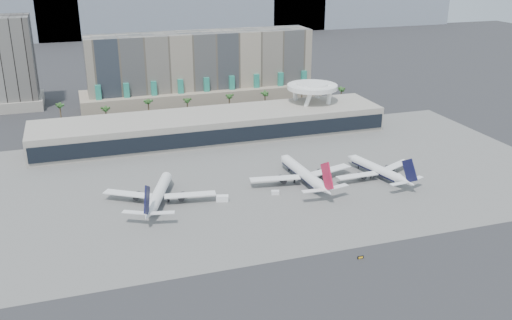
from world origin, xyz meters
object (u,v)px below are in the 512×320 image
object	(u,v)px
airliner_right	(378,170)
service_vehicle_b	(275,193)
airliner_left	(159,194)
taxiway_sign	(361,257)
service_vehicle_a	(222,198)
airliner_centre	(304,173)

from	to	relation	value
airliner_right	service_vehicle_b	bearing A→B (deg)	169.95
airliner_left	airliner_right	world-z (taller)	airliner_left
airliner_right	taxiway_sign	bearing A→B (deg)	-137.35
service_vehicle_a	service_vehicle_b	bearing A→B (deg)	14.28
airliner_left	taxiway_sign	distance (m)	78.01
airliner_centre	taxiway_sign	distance (m)	60.23
airliner_right	airliner_centre	bearing A→B (deg)	158.02
airliner_centre	service_vehicle_a	size ratio (longest dim) A/B	9.97
airliner_centre	service_vehicle_b	world-z (taller)	airliner_centre
airliner_left	airliner_right	size ratio (longest dim) A/B	1.06
service_vehicle_a	service_vehicle_b	distance (m)	20.66
airliner_left	airliner_right	distance (m)	88.46
airliner_left	service_vehicle_b	xyz separation A→B (m)	(43.09, -6.03, -2.99)
airliner_centre	airliner_left	bearing A→B (deg)	177.69
airliner_left	taxiway_sign	xyz separation A→B (m)	(51.51, -58.49, -3.31)
airliner_left	service_vehicle_a	xyz separation A→B (m)	(22.43, -5.70, -2.64)
service_vehicle_a	taxiway_sign	world-z (taller)	service_vehicle_a
airliner_centre	airliner_right	world-z (taller)	airliner_centre
service_vehicle_b	service_vehicle_a	bearing A→B (deg)	-165.34
airliner_right	airliner_left	bearing A→B (deg)	164.29
taxiway_sign	airliner_left	bearing A→B (deg)	131.54
airliner_left	service_vehicle_b	size ratio (longest dim) A/B	13.77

